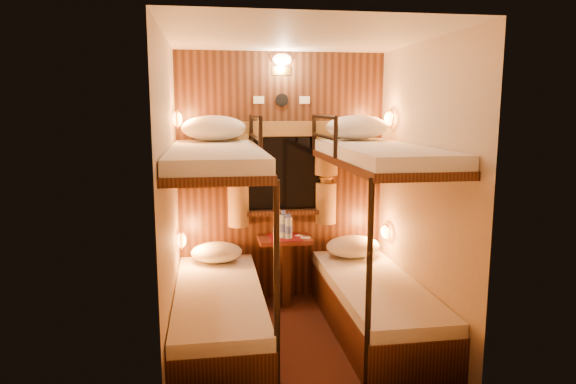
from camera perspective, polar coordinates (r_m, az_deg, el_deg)
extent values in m
plane|color=#3B1710|center=(4.37, 1.34, -16.15)|extent=(2.10, 2.10, 0.00)
plane|color=silver|center=(3.97, 1.48, 16.89)|extent=(2.10, 2.10, 0.00)
plane|color=#C6B293|center=(5.02, -0.73, 1.60)|extent=(2.40, 0.00, 2.40)
plane|color=#C6B293|center=(2.99, 5.00, -3.84)|extent=(2.40, 0.00, 2.40)
plane|color=#C6B293|center=(3.95, -13.04, -0.81)|extent=(0.00, 2.40, 2.40)
plane|color=#C6B293|center=(4.29, 14.68, -0.07)|extent=(0.00, 2.40, 2.40)
cube|color=black|center=(5.01, -0.70, 1.57)|extent=(2.00, 0.03, 2.40)
cube|color=black|center=(4.30, -7.65, -14.09)|extent=(0.70, 1.90, 0.35)
cube|color=white|center=(4.21, -7.72, -11.28)|extent=(0.68, 1.88, 0.10)
cube|color=black|center=(3.97, -8.05, 3.05)|extent=(0.70, 1.90, 0.06)
cube|color=white|center=(3.96, -8.08, 4.20)|extent=(0.68, 1.88, 0.10)
cylinder|color=black|center=(3.28, -1.25, -11.26)|extent=(0.04, 0.04, 1.45)
cylinder|color=black|center=(4.85, -4.11, 6.52)|extent=(0.04, 0.04, 0.32)
cylinder|color=black|center=(4.00, -3.08, 5.91)|extent=(0.04, 0.04, 0.32)
cylinder|color=black|center=(4.42, -3.66, 8.32)|extent=(0.04, 0.85, 0.04)
cylinder|color=black|center=(4.42, -3.64, 6.12)|extent=(0.03, 0.85, 0.03)
cube|color=black|center=(4.51, 9.56, -13.00)|extent=(0.70, 1.90, 0.35)
cube|color=white|center=(4.43, 9.64, -10.30)|extent=(0.68, 1.88, 0.10)
cube|color=black|center=(4.19, 10.04, 3.34)|extent=(0.70, 1.90, 0.06)
cube|color=white|center=(4.18, 10.07, 4.43)|extent=(0.68, 1.88, 0.10)
cylinder|color=black|center=(3.41, 8.97, -10.58)|extent=(0.04, 0.04, 1.45)
cylinder|color=black|center=(4.93, 2.90, 6.58)|extent=(0.04, 0.04, 0.32)
cylinder|color=black|center=(4.11, 5.33, 5.98)|extent=(0.04, 0.04, 0.32)
cylinder|color=black|center=(4.51, 4.03, 8.34)|extent=(0.04, 0.85, 0.04)
cylinder|color=black|center=(4.52, 4.00, 6.18)|extent=(0.03, 0.85, 0.03)
cube|color=black|center=(4.98, -0.67, 2.11)|extent=(0.98, 0.02, 0.78)
cube|color=black|center=(4.97, -0.66, 2.10)|extent=(0.90, 0.01, 0.70)
cube|color=black|center=(5.00, -0.59, -2.28)|extent=(1.00, 0.12, 0.04)
cube|color=olive|center=(4.91, -0.62, 7.04)|extent=(1.10, 0.06, 0.14)
cylinder|color=olive|center=(4.87, -5.62, 4.03)|extent=(0.22, 0.22, 0.40)
cylinder|color=olive|center=(4.90, -5.58, 1.36)|extent=(0.11, 0.11, 0.12)
cylinder|color=olive|center=(4.94, -5.53, -1.52)|extent=(0.20, 0.20, 0.40)
torus|color=gold|center=(4.90, -5.58, 1.36)|extent=(0.14, 0.14, 0.02)
cylinder|color=olive|center=(5.00, 4.30, 4.19)|extent=(0.22, 0.22, 0.40)
cylinder|color=olive|center=(5.02, 4.27, 1.57)|extent=(0.11, 0.11, 0.12)
cylinder|color=olive|center=(5.06, 4.23, -1.23)|extent=(0.20, 0.20, 0.40)
torus|color=gold|center=(5.02, 4.27, 1.57)|extent=(0.14, 0.14, 0.02)
cylinder|color=black|center=(4.94, -0.69, 10.19)|extent=(0.12, 0.02, 0.12)
cube|color=silver|center=(4.91, -3.27, 10.18)|extent=(0.10, 0.01, 0.07)
cube|color=silver|center=(4.98, 1.86, 10.18)|extent=(0.10, 0.01, 0.07)
cube|color=gold|center=(4.95, -0.70, 13.32)|extent=(0.18, 0.01, 0.08)
ellipsoid|color=#FFCC8C|center=(4.94, -0.66, 14.49)|extent=(0.18, 0.09, 0.11)
ellipsoid|color=orange|center=(4.73, -11.74, -5.27)|extent=(0.08, 0.20, 0.13)
torus|color=gold|center=(4.73, -11.74, -5.27)|extent=(0.02, 0.17, 0.17)
ellipsoid|color=orange|center=(4.58, -12.19, 7.91)|extent=(0.08, 0.20, 0.13)
torus|color=gold|center=(4.58, -12.19, 7.91)|extent=(0.02, 0.17, 0.17)
ellipsoid|color=orange|center=(5.01, 10.83, -4.42)|extent=(0.08, 0.20, 0.13)
torus|color=gold|center=(5.01, 10.83, -4.42)|extent=(0.02, 0.17, 0.17)
ellipsoid|color=orange|center=(4.87, 11.23, 8.02)|extent=(0.08, 0.20, 0.13)
torus|color=gold|center=(4.87, 11.23, 8.02)|extent=(0.02, 0.17, 0.17)
cube|color=#5D1F15|center=(4.94, -0.38, -5.29)|extent=(0.50, 0.34, 0.04)
cube|color=black|center=(5.03, -0.38, -8.87)|extent=(0.08, 0.30, 0.61)
cube|color=maroon|center=(4.93, -0.38, -5.04)|extent=(0.30, 0.34, 0.01)
cylinder|color=#99BFE5|center=(4.88, -0.52, -3.84)|extent=(0.07, 0.07, 0.23)
cylinder|color=#4560D0|center=(4.89, -0.52, -3.97)|extent=(0.08, 0.08, 0.08)
cylinder|color=#4560D0|center=(4.86, -0.52, -2.27)|extent=(0.04, 0.04, 0.03)
cylinder|color=#99BFE5|center=(4.86, 0.07, -4.05)|extent=(0.07, 0.07, 0.20)
cylinder|color=#4560D0|center=(4.86, 0.07, -4.17)|extent=(0.07, 0.07, 0.07)
cylinder|color=#4560D0|center=(4.83, 0.08, -2.65)|extent=(0.04, 0.04, 0.03)
cube|color=silver|center=(4.90, 1.94, -5.11)|extent=(0.11, 0.09, 0.01)
cube|color=silver|center=(4.99, 1.15, -4.87)|extent=(0.08, 0.08, 0.01)
ellipsoid|color=silver|center=(4.85, -7.94, -6.65)|extent=(0.48, 0.34, 0.19)
ellipsoid|color=silver|center=(5.00, 7.22, -6.02)|extent=(0.52, 0.37, 0.21)
ellipsoid|color=silver|center=(4.62, -8.26, 7.05)|extent=(0.57, 0.41, 0.22)
ellipsoid|color=silver|center=(4.78, 7.63, 7.14)|extent=(0.57, 0.41, 0.23)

